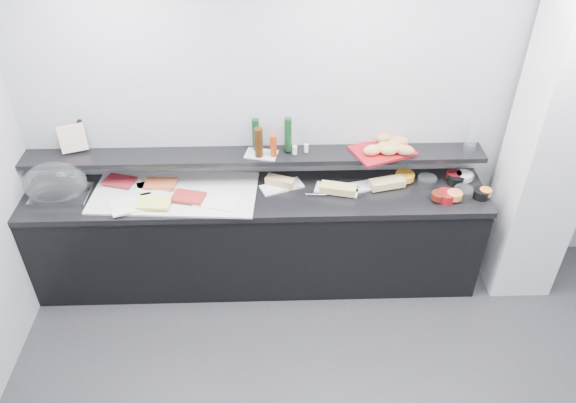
{
  "coord_description": "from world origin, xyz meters",
  "views": [
    {
      "loc": [
        -0.55,
        -1.84,
        3.47
      ],
      "look_at": [
        -0.45,
        1.45,
        1.0
      ],
      "focal_mm": 35.0,
      "sensor_mm": 36.0,
      "label": 1
    }
  ],
  "objects_px": {
    "framed_print": "(72,134)",
    "bread_tray": "(382,151)",
    "sandwich_plate_mid": "(337,190)",
    "carafe": "(472,134)",
    "cloche_base": "(61,195)",
    "condiment_tray": "(261,154)"
  },
  "relations": [
    {
      "from": "framed_print",
      "to": "bread_tray",
      "type": "bearing_deg",
      "value": 12.54
    },
    {
      "from": "bread_tray",
      "to": "sandwich_plate_mid",
      "type": "bearing_deg",
      "value": -178.32
    },
    {
      "from": "bread_tray",
      "to": "carafe",
      "type": "xyz_separation_m",
      "value": [
        0.68,
        -0.01,
        0.14
      ]
    },
    {
      "from": "cloche_base",
      "to": "condiment_tray",
      "type": "bearing_deg",
      "value": 7.15
    },
    {
      "from": "cloche_base",
      "to": "framed_print",
      "type": "relative_size",
      "value": 1.66
    },
    {
      "from": "framed_print",
      "to": "carafe",
      "type": "bearing_deg",
      "value": 13.1
    },
    {
      "from": "framed_print",
      "to": "carafe",
      "type": "height_order",
      "value": "carafe"
    },
    {
      "from": "cloche_base",
      "to": "bread_tray",
      "type": "xyz_separation_m",
      "value": [
        2.49,
        0.18,
        0.24
      ]
    },
    {
      "from": "cloche_base",
      "to": "framed_print",
      "type": "height_order",
      "value": "framed_print"
    },
    {
      "from": "cloche_base",
      "to": "carafe",
      "type": "bearing_deg",
      "value": 4.28
    },
    {
      "from": "bread_tray",
      "to": "framed_print",
      "type": "bearing_deg",
      "value": 155.2
    },
    {
      "from": "sandwich_plate_mid",
      "to": "bread_tray",
      "type": "xyz_separation_m",
      "value": [
        0.36,
        0.16,
        0.25
      ]
    },
    {
      "from": "sandwich_plate_mid",
      "to": "cloche_base",
      "type": "bearing_deg",
      "value": -164.24
    },
    {
      "from": "cloche_base",
      "to": "carafe",
      "type": "relative_size",
      "value": 1.44
    },
    {
      "from": "sandwich_plate_mid",
      "to": "framed_print",
      "type": "xyz_separation_m",
      "value": [
        -2.05,
        0.28,
        0.37
      ]
    },
    {
      "from": "condiment_tray",
      "to": "carafe",
      "type": "height_order",
      "value": "carafe"
    },
    {
      "from": "cloche_base",
      "to": "framed_print",
      "type": "xyz_separation_m",
      "value": [
        0.08,
        0.31,
        0.36
      ]
    },
    {
      "from": "sandwich_plate_mid",
      "to": "condiment_tray",
      "type": "height_order",
      "value": "condiment_tray"
    },
    {
      "from": "condiment_tray",
      "to": "sandwich_plate_mid",
      "type": "bearing_deg",
      "value": -0.76
    },
    {
      "from": "cloche_base",
      "to": "condiment_tray",
      "type": "xyz_separation_m",
      "value": [
        1.55,
        0.16,
        0.24
      ]
    },
    {
      "from": "condiment_tray",
      "to": "bread_tray",
      "type": "relative_size",
      "value": 0.54
    },
    {
      "from": "bread_tray",
      "to": "cloche_base",
      "type": "bearing_deg",
      "value": 162.34
    }
  ]
}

